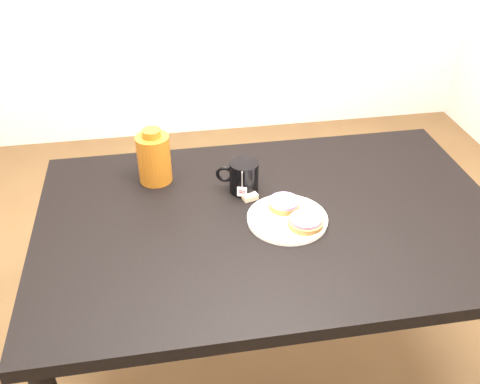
# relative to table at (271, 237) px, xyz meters

# --- Properties ---
(ground_plane) EXTENTS (4.00, 4.00, 0.00)m
(ground_plane) POSITION_rel_table_xyz_m (0.00, 0.00, -0.67)
(ground_plane) COLOR brown
(table) EXTENTS (1.40, 0.90, 0.75)m
(table) POSITION_rel_table_xyz_m (0.00, 0.00, 0.00)
(table) COLOR black
(table) RESTS_ON ground_plane
(plate) EXTENTS (0.24, 0.24, 0.02)m
(plate) POSITION_rel_table_xyz_m (0.04, -0.03, 0.09)
(plate) COLOR white
(plate) RESTS_ON table
(bagel_back) EXTENTS (0.11, 0.11, 0.03)m
(bagel_back) POSITION_rel_table_xyz_m (0.04, 0.02, 0.11)
(bagel_back) COLOR brown
(bagel_back) RESTS_ON plate
(bagel_front) EXTENTS (0.15, 0.15, 0.03)m
(bagel_front) POSITION_rel_table_xyz_m (0.08, -0.08, 0.11)
(bagel_front) COLOR brown
(bagel_front) RESTS_ON plate
(mug) EXTENTS (0.15, 0.12, 0.10)m
(mug) POSITION_rel_table_xyz_m (-0.06, 0.15, 0.14)
(mug) COLOR black
(mug) RESTS_ON table
(teabag_pouch) EXTENTS (0.05, 0.04, 0.02)m
(teabag_pouch) POSITION_rel_table_xyz_m (-0.05, 0.10, 0.09)
(teabag_pouch) COLOR #C6B793
(teabag_pouch) RESTS_ON table
(bagel_package) EXTENTS (0.12, 0.12, 0.18)m
(bagel_package) POSITION_rel_table_xyz_m (-0.33, 0.26, 0.17)
(bagel_package) COLOR #69360D
(bagel_package) RESTS_ON table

